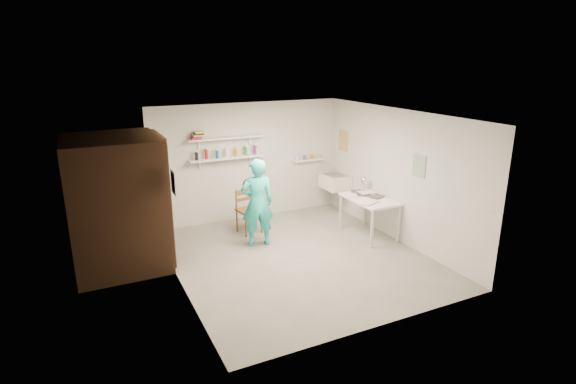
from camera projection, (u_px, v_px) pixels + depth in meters
name	position (u px, v px, depth m)	size (l,w,h in m)	color
floor	(298.00, 258.00, 7.61)	(4.00, 4.50, 0.02)	slate
ceiling	(299.00, 114.00, 6.91)	(4.00, 4.50, 0.02)	silver
wall_back	(248.00, 162.00, 9.21)	(4.00, 0.02, 2.40)	silver
wall_front	(386.00, 238.00, 5.32)	(4.00, 0.02, 2.40)	silver
wall_left	(174.00, 207.00, 6.42)	(0.02, 4.50, 2.40)	silver
wall_right	(398.00, 176.00, 8.10)	(0.02, 4.50, 2.40)	silver
doorway_recess	(162.00, 200.00, 7.39)	(0.02, 0.90, 2.00)	black
corridor_box	(116.00, 203.00, 7.08)	(1.40, 1.50, 2.10)	brown
door_lintel	(158.00, 137.00, 7.10)	(0.06, 1.05, 0.10)	brown
door_jamb_near	(170.00, 209.00, 6.97)	(0.06, 0.10, 2.00)	brown
door_jamb_far	(158.00, 192.00, 7.83)	(0.06, 0.10, 2.00)	brown
shelf_lower	(227.00, 158.00, 8.84)	(1.50, 0.22, 0.03)	white
shelf_upper	(226.00, 138.00, 8.73)	(1.50, 0.22, 0.03)	white
ledge_shelf	(308.00, 160.00, 9.72)	(0.70, 0.14, 0.03)	white
poster_left	(173.00, 182.00, 6.37)	(0.01, 0.28, 0.36)	#334C7F
poster_right_a	(343.00, 141.00, 9.54)	(0.01, 0.34, 0.42)	#995933
poster_right_b	(419.00, 166.00, 7.53)	(0.01, 0.30, 0.38)	#3F724C
belfast_sink	(335.00, 182.00, 9.60)	(0.48, 0.60, 0.30)	white
man	(257.00, 203.00, 7.90)	(0.58, 0.38, 1.59)	#28CBC4
wall_clock	(251.00, 186.00, 7.99)	(0.29, 0.29, 0.04)	beige
wooden_chair	(249.00, 210.00, 8.58)	(0.42, 0.40, 0.90)	brown
work_table	(368.00, 217.00, 8.45)	(0.66, 1.11, 0.74)	white
desk_lamp	(364.00, 180.00, 8.74)	(0.14, 0.14, 0.14)	silver
spray_cans	(227.00, 153.00, 8.81)	(1.26, 0.06, 0.17)	black
book_stack	(198.00, 136.00, 8.47)	(0.26, 0.14, 0.14)	red
ledge_pots	(308.00, 157.00, 9.70)	(0.48, 0.07, 0.09)	silver
papers	(370.00, 198.00, 8.34)	(0.30, 0.22, 0.03)	silver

